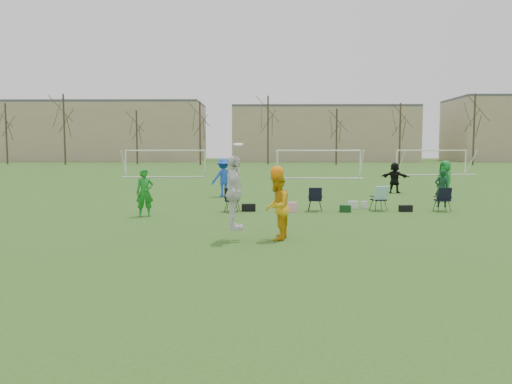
{
  "coord_description": "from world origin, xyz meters",
  "views": [
    {
      "loc": [
        -1.07,
        -12.29,
        2.5
      ],
      "look_at": [
        -1.23,
        2.29,
        1.25
      ],
      "focal_mm": 35.0,
      "sensor_mm": 36.0,
      "label": 1
    }
  ],
  "objects_px": {
    "fielder_green_far": "(445,181)",
    "goal_right": "(432,155)",
    "goal_mid": "(319,156)",
    "center_contest": "(256,199)",
    "goal_left": "(165,156)",
    "fielder_green_near": "(145,193)",
    "fielder_black": "(395,178)",
    "fielder_blue": "(223,178)"
  },
  "relations": [
    {
      "from": "goal_left",
      "to": "goal_right",
      "type": "xyz_separation_m",
      "value": [
        26.0,
        4.0,
        0.0
      ]
    },
    {
      "from": "fielder_black",
      "to": "goal_mid",
      "type": "distance_m",
      "value": 15.84
    },
    {
      "from": "goal_left",
      "to": "goal_right",
      "type": "bearing_deg",
      "value": 3.75
    },
    {
      "from": "fielder_blue",
      "to": "goal_mid",
      "type": "xyz_separation_m",
      "value": [
        7.09,
        17.96,
        0.91
      ]
    },
    {
      "from": "fielder_green_far",
      "to": "goal_right",
      "type": "distance_m",
      "value": 27.23
    },
    {
      "from": "fielder_green_near",
      "to": "goal_mid",
      "type": "xyz_separation_m",
      "value": [
        9.42,
        25.85,
        1.03
      ]
    },
    {
      "from": "fielder_green_far",
      "to": "goal_left",
      "type": "relative_size",
      "value": 0.27
    },
    {
      "from": "fielder_green_near",
      "to": "fielder_green_far",
      "type": "height_order",
      "value": "fielder_green_far"
    },
    {
      "from": "center_contest",
      "to": "goal_right",
      "type": "bearing_deg",
      "value": 64.87
    },
    {
      "from": "fielder_blue",
      "to": "goal_left",
      "type": "distance_m",
      "value": 21.14
    },
    {
      "from": "fielder_blue",
      "to": "goal_left",
      "type": "height_order",
      "value": "goal_left"
    },
    {
      "from": "fielder_green_far",
      "to": "fielder_blue",
      "type": "bearing_deg",
      "value": -114.29
    },
    {
      "from": "goal_left",
      "to": "goal_mid",
      "type": "height_order",
      "value": "same"
    },
    {
      "from": "fielder_green_near",
      "to": "goal_right",
      "type": "bearing_deg",
      "value": 37.67
    },
    {
      "from": "center_contest",
      "to": "goal_left",
      "type": "xyz_separation_m",
      "value": [
        -8.78,
        32.71,
        0.79
      ]
    },
    {
      "from": "fielder_green_near",
      "to": "fielder_green_far",
      "type": "xyz_separation_m",
      "value": [
        13.29,
        5.88,
        0.09
      ]
    },
    {
      "from": "fielder_green_far",
      "to": "goal_right",
      "type": "xyz_separation_m",
      "value": [
        8.13,
        25.97,
        0.94
      ]
    },
    {
      "from": "fielder_black",
      "to": "goal_right",
      "type": "bearing_deg",
      "value": -84.85
    },
    {
      "from": "fielder_green_near",
      "to": "goal_mid",
      "type": "height_order",
      "value": "goal_mid"
    },
    {
      "from": "goal_right",
      "to": "fielder_black",
      "type": "bearing_deg",
      "value": -121.54
    },
    {
      "from": "fielder_blue",
      "to": "fielder_green_far",
      "type": "bearing_deg",
      "value": 139.58
    },
    {
      "from": "fielder_green_near",
      "to": "center_contest",
      "type": "xyz_separation_m",
      "value": [
        4.19,
        -4.86,
        0.25
      ]
    },
    {
      "from": "center_contest",
      "to": "goal_mid",
      "type": "relative_size",
      "value": 0.36
    },
    {
      "from": "fielder_green_near",
      "to": "goal_right",
      "type": "relative_size",
      "value": 0.24
    },
    {
      "from": "fielder_green_far",
      "to": "fielder_black",
      "type": "relative_size",
      "value": 1.12
    },
    {
      "from": "fielder_green_near",
      "to": "fielder_green_far",
      "type": "bearing_deg",
      "value": 5.45
    },
    {
      "from": "center_contest",
      "to": "goal_right",
      "type": "relative_size",
      "value": 0.36
    },
    {
      "from": "fielder_blue",
      "to": "goal_left",
      "type": "relative_size",
      "value": 0.27
    },
    {
      "from": "fielder_blue",
      "to": "goal_right",
      "type": "relative_size",
      "value": 0.28
    },
    {
      "from": "goal_mid",
      "to": "goal_right",
      "type": "height_order",
      "value": "same"
    },
    {
      "from": "goal_mid",
      "to": "goal_right",
      "type": "bearing_deg",
      "value": 30.57
    },
    {
      "from": "fielder_green_far",
      "to": "center_contest",
      "type": "height_order",
      "value": "center_contest"
    },
    {
      "from": "fielder_green_near",
      "to": "fielder_blue",
      "type": "height_order",
      "value": "fielder_blue"
    },
    {
      "from": "fielder_blue",
      "to": "fielder_black",
      "type": "bearing_deg",
      "value": 163.7
    },
    {
      "from": "fielder_black",
      "to": "goal_mid",
      "type": "height_order",
      "value": "goal_mid"
    },
    {
      "from": "fielder_green_near",
      "to": "goal_left",
      "type": "relative_size",
      "value": 0.24
    },
    {
      "from": "fielder_green_near",
      "to": "goal_left",
      "type": "distance_m",
      "value": 28.24
    },
    {
      "from": "fielder_green_far",
      "to": "goal_mid",
      "type": "xyz_separation_m",
      "value": [
        -3.87,
        19.97,
        0.94
      ]
    },
    {
      "from": "fielder_black",
      "to": "center_contest",
      "type": "xyz_separation_m",
      "value": [
        -7.82,
        -15.12,
        0.26
      ]
    },
    {
      "from": "fielder_blue",
      "to": "fielder_green_far",
      "type": "height_order",
      "value": "fielder_blue"
    },
    {
      "from": "fielder_green_far",
      "to": "goal_right",
      "type": "relative_size",
      "value": 0.27
    },
    {
      "from": "goal_left",
      "to": "fielder_green_near",
      "type": "bearing_deg",
      "value": -85.66
    }
  ]
}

